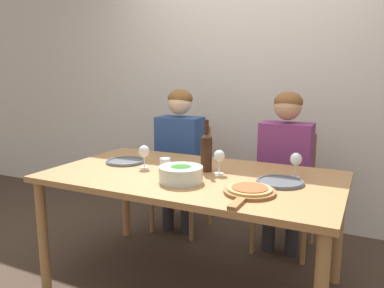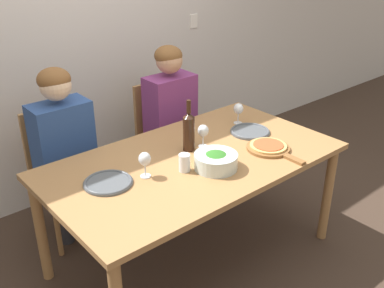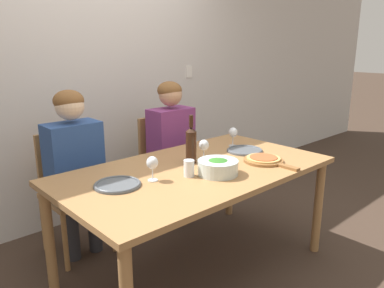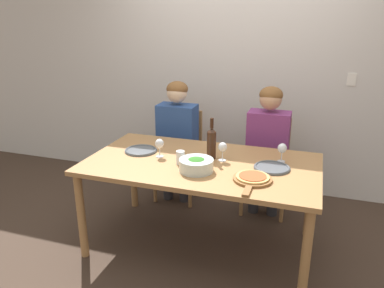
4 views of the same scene
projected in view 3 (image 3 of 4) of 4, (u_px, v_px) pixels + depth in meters
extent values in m
plane|color=#3D2D23|center=(196.00, 268.00, 2.65)|extent=(40.00, 40.00, 0.00)
cube|color=silver|center=(93.00, 66.00, 3.23)|extent=(10.00, 0.05, 2.70)
cube|color=white|center=(189.00, 72.00, 3.96)|extent=(0.08, 0.01, 0.12)
cube|color=#9E7042|center=(196.00, 170.00, 2.46)|extent=(1.79, 1.00, 0.04)
cylinder|color=#9E7042|center=(318.00, 207.00, 2.79)|extent=(0.06, 0.06, 0.71)
cylinder|color=#9E7042|center=(49.00, 240.00, 2.32)|extent=(0.06, 0.06, 0.71)
cylinder|color=#9E7042|center=(230.00, 177.00, 3.41)|extent=(0.06, 0.06, 0.71)
cube|color=#9E7042|center=(76.00, 196.00, 2.77)|extent=(0.42, 0.42, 0.04)
cube|color=#9E7042|center=(62.00, 160.00, 2.84)|extent=(0.38, 0.03, 0.44)
cylinder|color=#9E7042|center=(65.00, 243.00, 2.57)|extent=(0.04, 0.04, 0.43)
cylinder|color=#9E7042|center=(114.00, 225.00, 2.82)|extent=(0.04, 0.04, 0.43)
cylinder|color=#9E7042|center=(44.00, 224.00, 2.84)|extent=(0.04, 0.04, 0.43)
cylinder|color=#9E7042|center=(89.00, 209.00, 3.09)|extent=(0.04, 0.04, 0.43)
cube|color=#9E7042|center=(170.00, 170.00, 3.35)|extent=(0.42, 0.42, 0.04)
cube|color=#9E7042|center=(156.00, 140.00, 3.43)|extent=(0.38, 0.03, 0.44)
cylinder|color=#9E7042|center=(167.00, 206.00, 3.15)|extent=(0.04, 0.04, 0.43)
cylinder|color=#9E7042|center=(200.00, 194.00, 3.40)|extent=(0.04, 0.04, 0.43)
cylinder|color=#9E7042|center=(141.00, 193.00, 3.42)|extent=(0.04, 0.04, 0.43)
cylinder|color=#9E7042|center=(173.00, 183.00, 3.67)|extent=(0.04, 0.04, 0.43)
cylinder|color=#28282D|center=(72.00, 230.00, 2.71)|extent=(0.10, 0.10, 0.46)
cylinder|color=#28282D|center=(94.00, 222.00, 2.82)|extent=(0.10, 0.10, 0.46)
cube|color=navy|center=(74.00, 160.00, 2.68)|extent=(0.38, 0.22, 0.54)
cylinder|color=navy|center=(64.00, 196.00, 2.41)|extent=(0.07, 0.31, 0.14)
cylinder|color=navy|center=(118.00, 181.00, 2.67)|extent=(0.07, 0.31, 0.14)
sphere|color=beige|center=(70.00, 106.00, 2.58)|extent=(0.20, 0.20, 0.20)
ellipsoid|color=brown|center=(68.00, 101.00, 2.58)|extent=(0.21, 0.21, 0.15)
cylinder|color=#28282D|center=(168.00, 197.00, 3.29)|extent=(0.10, 0.10, 0.46)
cylinder|color=#28282D|center=(184.00, 192.00, 3.41)|extent=(0.10, 0.10, 0.46)
cube|color=#7A3370|center=(171.00, 139.00, 3.27)|extent=(0.38, 0.22, 0.54)
cylinder|color=#7A3370|center=(171.00, 167.00, 3.00)|extent=(0.07, 0.31, 0.14)
cylinder|color=#7A3370|center=(207.00, 157.00, 3.26)|extent=(0.07, 0.31, 0.14)
sphere|color=tan|center=(170.00, 94.00, 3.16)|extent=(0.20, 0.20, 0.20)
ellipsoid|color=brown|center=(170.00, 90.00, 3.16)|extent=(0.21, 0.21, 0.15)
cylinder|color=black|center=(191.00, 147.00, 2.53)|extent=(0.07, 0.07, 0.22)
cone|color=black|center=(191.00, 129.00, 2.50)|extent=(0.07, 0.07, 0.03)
cylinder|color=black|center=(191.00, 121.00, 2.48)|extent=(0.03, 0.03, 0.08)
cylinder|color=silver|center=(218.00, 167.00, 2.32)|extent=(0.25, 0.25, 0.09)
ellipsoid|color=#2D6B23|center=(218.00, 167.00, 2.32)|extent=(0.21, 0.21, 0.10)
cylinder|color=#4C5156|center=(117.00, 185.00, 2.14)|extent=(0.27, 0.27, 0.01)
torus|color=#4C5156|center=(117.00, 184.00, 2.14)|extent=(0.26, 0.26, 0.02)
cylinder|color=#4C5156|center=(245.00, 151.00, 2.83)|extent=(0.27, 0.27, 0.01)
torus|color=#4C5156|center=(245.00, 150.00, 2.82)|extent=(0.26, 0.26, 0.02)
cylinder|color=brown|center=(263.00, 160.00, 2.58)|extent=(0.27, 0.27, 0.02)
cube|color=brown|center=(289.00, 167.00, 2.43)|extent=(0.04, 0.14, 0.02)
cylinder|color=tan|center=(263.00, 158.00, 2.58)|extent=(0.23, 0.23, 0.01)
cylinder|color=#AD4C28|center=(263.00, 157.00, 2.57)|extent=(0.19, 0.19, 0.01)
cylinder|color=silver|center=(152.00, 180.00, 2.22)|extent=(0.06, 0.06, 0.01)
cylinder|color=silver|center=(152.00, 174.00, 2.21)|extent=(0.01, 0.01, 0.07)
ellipsoid|color=silver|center=(152.00, 163.00, 2.20)|extent=(0.07, 0.07, 0.08)
ellipsoid|color=maroon|center=(152.00, 164.00, 2.20)|extent=(0.06, 0.06, 0.03)
cylinder|color=silver|center=(233.00, 146.00, 2.98)|extent=(0.06, 0.06, 0.01)
cylinder|color=silver|center=(233.00, 141.00, 2.97)|extent=(0.01, 0.01, 0.07)
ellipsoid|color=silver|center=(233.00, 132.00, 2.95)|extent=(0.07, 0.07, 0.08)
ellipsoid|color=maroon|center=(233.00, 134.00, 2.95)|extent=(0.06, 0.06, 0.03)
cylinder|color=silver|center=(204.00, 160.00, 2.60)|extent=(0.06, 0.06, 0.01)
cylinder|color=silver|center=(204.00, 155.00, 2.59)|extent=(0.01, 0.01, 0.07)
ellipsoid|color=silver|center=(204.00, 145.00, 2.57)|extent=(0.07, 0.07, 0.08)
ellipsoid|color=maroon|center=(204.00, 147.00, 2.58)|extent=(0.06, 0.06, 0.03)
cylinder|color=silver|center=(189.00, 168.00, 2.28)|extent=(0.07, 0.07, 0.10)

